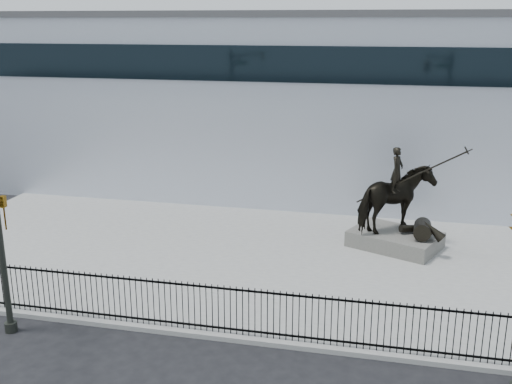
# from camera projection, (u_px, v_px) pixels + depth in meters

# --- Properties ---
(ground) EXTENTS (120.00, 120.00, 0.00)m
(ground) POSITION_uv_depth(u_px,v_px,m) (239.00, 364.00, 16.03)
(ground) COLOR black
(ground) RESTS_ON ground
(plaza) EXTENTS (30.00, 12.00, 0.15)m
(plaza) POSITION_uv_depth(u_px,v_px,m) (285.00, 262.00, 22.58)
(plaza) COLOR gray
(plaza) RESTS_ON ground
(building) EXTENTS (44.00, 14.00, 9.00)m
(building) POSITION_uv_depth(u_px,v_px,m) (327.00, 101.00, 33.54)
(building) COLOR silver
(building) RESTS_ON ground
(picket_fence) EXTENTS (22.10, 0.10, 1.50)m
(picket_fence) POSITION_uv_depth(u_px,v_px,m) (249.00, 312.00, 16.96)
(picket_fence) COLOR black
(picket_fence) RESTS_ON plaza
(statue_plinth) EXTENTS (3.94, 3.40, 0.62)m
(statue_plinth) POSITION_uv_depth(u_px,v_px,m) (395.00, 239.00, 23.84)
(statue_plinth) COLOR #504F4A
(statue_plinth) RESTS_ON plaza
(equestrian_statue) EXTENTS (3.92, 3.29, 3.60)m
(equestrian_statue) POSITION_uv_depth(u_px,v_px,m) (399.00, 201.00, 23.36)
(equestrian_statue) COLOR black
(equestrian_statue) RESTS_ON statue_plinth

